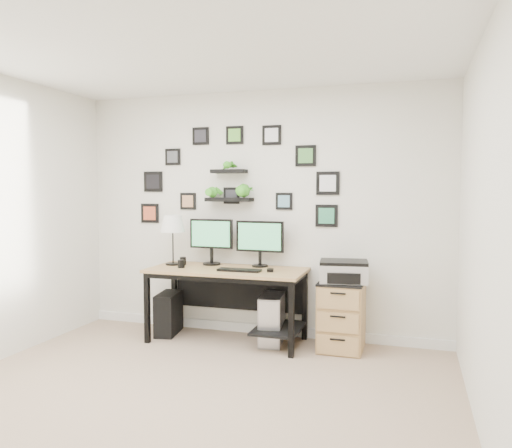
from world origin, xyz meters
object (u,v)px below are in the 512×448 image
at_px(file_cabinet, 342,315).
at_px(mug, 181,264).
at_px(monitor_left, 211,238).
at_px(printer, 344,271).
at_px(table_lamp, 173,225).
at_px(pc_tower_black, 169,313).
at_px(desk, 231,280).
at_px(monitor_right, 260,240).
at_px(pc_tower_grey, 272,319).

bearing_deg(file_cabinet, mug, -173.81).
distance_m(monitor_left, printer, 1.46).
height_order(table_lamp, pc_tower_black, table_lamp).
bearing_deg(desk, table_lamp, 175.90).
bearing_deg(pc_tower_black, printer, -9.71).
distance_m(monitor_left, pc_tower_black, 0.94).
bearing_deg(table_lamp, monitor_right, 8.65).
xyz_separation_m(monitor_right, table_lamp, (-0.93, -0.14, 0.14)).
bearing_deg(file_cabinet, monitor_left, 175.72).
bearing_deg(printer, mug, -175.10).
distance_m(table_lamp, pc_tower_grey, 1.45).
xyz_separation_m(pc_tower_black, pc_tower_grey, (1.15, 0.03, 0.02)).
distance_m(table_lamp, printer, 1.87).
relative_size(monitor_left, file_cabinet, 0.73).
distance_m(desk, table_lamp, 0.88).
height_order(pc_tower_black, file_cabinet, file_cabinet).
distance_m(monitor_right, printer, 0.95).
distance_m(table_lamp, mug, 0.46).
height_order(monitor_right, file_cabinet, monitor_right).
bearing_deg(monitor_left, pc_tower_grey, -9.16).
bearing_deg(mug, monitor_left, 52.15).
distance_m(monitor_right, pc_tower_black, 1.28).
height_order(table_lamp, mug, table_lamp).
height_order(monitor_left, file_cabinet, monitor_left).
height_order(monitor_right, pc_tower_black, monitor_right).
height_order(table_lamp, file_cabinet, table_lamp).
distance_m(desk, monitor_left, 0.53).
height_order(monitor_left, monitor_right, monitor_left).
xyz_separation_m(monitor_left, pc_tower_grey, (0.71, -0.11, -0.79)).
bearing_deg(pc_tower_black, mug, -41.87).
xyz_separation_m(desk, printer, (1.14, 0.02, 0.15)).
bearing_deg(file_cabinet, monitor_right, 171.38).
xyz_separation_m(table_lamp, printer, (1.83, -0.03, -0.41)).
bearing_deg(mug, pc_tower_grey, 10.25).
xyz_separation_m(monitor_right, file_cabinet, (0.87, -0.13, -0.70)).
bearing_deg(printer, monitor_left, 174.38).
relative_size(monitor_left, monitor_right, 0.95).
height_order(pc_tower_grey, file_cabinet, file_cabinet).
bearing_deg(pc_tower_grey, monitor_right, 140.89).
bearing_deg(file_cabinet, table_lamp, -179.71).
relative_size(desk, monitor_right, 3.09).
bearing_deg(mug, desk, 13.17).
xyz_separation_m(desk, monitor_left, (-0.29, 0.16, 0.41)).
distance_m(desk, pc_tower_grey, 0.57).
height_order(pc_tower_grey, printer, printer).
relative_size(monitor_right, mug, 6.34).
xyz_separation_m(table_lamp, mug, (0.18, -0.17, -0.39)).
distance_m(file_cabinet, printer, 0.44).
xyz_separation_m(file_cabinet, printer, (0.02, -0.04, 0.44)).
height_order(desk, monitor_right, monitor_right).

